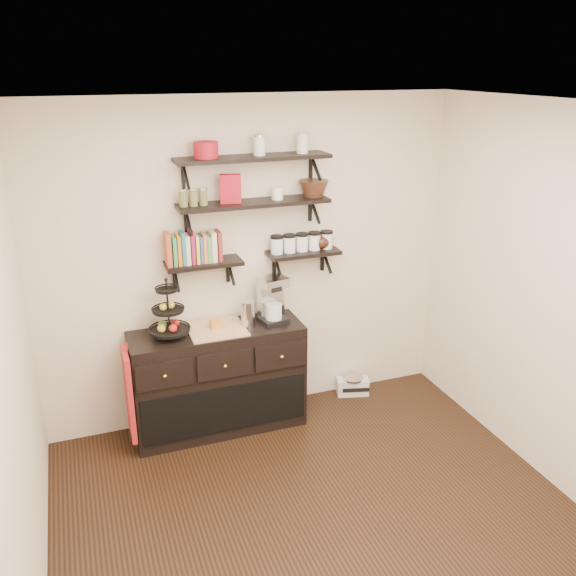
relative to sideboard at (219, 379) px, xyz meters
The scene contains 22 objects.
floor 1.62m from the sideboard, 76.37° to the right, with size 3.50×3.50×0.00m, color black.
ceiling 2.74m from the sideboard, 76.37° to the right, with size 3.50×3.50×0.02m, color white.
back_wall 1.00m from the sideboard, 32.61° to the left, with size 3.50×0.02×2.70m, color silver.
left_wall 2.24m from the sideboard, 132.39° to the right, with size 0.02×3.50×2.70m, color silver.
shelf_top 1.82m from the sideboard, 15.76° to the left, with size 1.20×0.27×0.23m.
shelf_mid 1.48m from the sideboard, 15.76° to the left, with size 1.20×0.27×0.23m.
shelf_low_left 0.98m from the sideboard, 114.24° to the left, with size 0.60×0.25×0.23m.
shelf_low_right 1.26m from the sideboard, ahead, with size 0.60×0.25×0.23m.
cookbooks 1.12m from the sideboard, 132.50° to the left, with size 0.43×0.15×0.26m.
glass_canisters 1.32m from the sideboard, ahead, with size 0.54×0.10×0.13m.
sideboard is the anchor object (origin of this frame).
fruit_stand 0.71m from the sideboard, behind, with size 0.32×0.32×0.47m.
candle 0.50m from the sideboard, behind, with size 0.08×0.08×0.08m, color #B9752A.
coffee_maker 0.80m from the sideboard, ahead, with size 0.25×0.24×0.39m.
thermal_carafe 0.62m from the sideboard, ahead, with size 0.11×0.11×0.22m, color silver.
apron 0.74m from the sideboard, behind, with size 0.04×0.31×0.72m, color #A61129.
radio 1.35m from the sideboard, ahead, with size 0.32×0.24×0.17m.
recipe_box 1.57m from the sideboard, 28.95° to the left, with size 0.16×0.06×0.22m, color maroon.
walnut_bowl 1.75m from the sideboard, ahead, with size 0.24×0.24×0.13m, color black, non-canonical shape.
ramekins 1.60m from the sideboard, 10.15° to the left, with size 0.09×0.09×0.10m, color white.
teapot 1.43m from the sideboard, ahead, with size 0.18×0.14×0.14m, color #34170F, non-canonical shape.
red_pot 1.86m from the sideboard, 86.57° to the left, with size 0.18×0.18×0.12m, color maroon.
Camera 1 is at (-1.35, -2.87, 2.92)m, focal length 38.00 mm.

